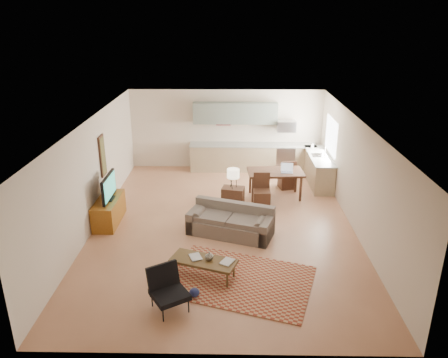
{
  "coord_description": "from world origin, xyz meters",
  "views": [
    {
      "loc": [
        0.19,
        -9.98,
        5.11
      ],
      "look_at": [
        0.0,
        0.3,
        1.15
      ],
      "focal_mm": 35.0,
      "sensor_mm": 36.0,
      "label": 1
    }
  ],
  "objects_px": {
    "tv_credenza": "(109,211)",
    "dining_table": "(275,184)",
    "armchair": "(170,291)",
    "coffee_table": "(204,268)",
    "sofa": "(230,221)",
    "console_table": "(233,199)"
  },
  "relations": [
    {
      "from": "console_table",
      "to": "dining_table",
      "type": "distance_m",
      "value": 1.57
    },
    {
      "from": "armchair",
      "to": "console_table",
      "type": "distance_m",
      "value": 4.42
    },
    {
      "from": "dining_table",
      "to": "console_table",
      "type": "bearing_deg",
      "value": -145.29
    },
    {
      "from": "sofa",
      "to": "armchair",
      "type": "distance_m",
      "value": 3.1
    },
    {
      "from": "coffee_table",
      "to": "sofa",
      "type": "bearing_deg",
      "value": 93.46
    },
    {
      "from": "armchair",
      "to": "tv_credenza",
      "type": "xyz_separation_m",
      "value": [
        -2.04,
        3.51,
        -0.08
      ]
    },
    {
      "from": "sofa",
      "to": "tv_credenza",
      "type": "height_order",
      "value": "sofa"
    },
    {
      "from": "sofa",
      "to": "console_table",
      "type": "bearing_deg",
      "value": 106.28
    },
    {
      "from": "coffee_table",
      "to": "armchair",
      "type": "relative_size",
      "value": 1.68
    },
    {
      "from": "armchair",
      "to": "dining_table",
      "type": "relative_size",
      "value": 0.5
    },
    {
      "from": "coffee_table",
      "to": "tv_credenza",
      "type": "xyz_separation_m",
      "value": [
        -2.59,
        2.45,
        0.12
      ]
    },
    {
      "from": "sofa",
      "to": "armchair",
      "type": "height_order",
      "value": "armchair"
    },
    {
      "from": "console_table",
      "to": "armchair",
      "type": "bearing_deg",
      "value": -94.18
    },
    {
      "from": "console_table",
      "to": "tv_credenza",
      "type": "bearing_deg",
      "value": -155.83
    },
    {
      "from": "dining_table",
      "to": "armchair",
      "type": "bearing_deg",
      "value": -118.28
    },
    {
      "from": "coffee_table",
      "to": "tv_credenza",
      "type": "bearing_deg",
      "value": 156.24
    },
    {
      "from": "tv_credenza",
      "to": "dining_table",
      "type": "height_order",
      "value": "dining_table"
    },
    {
      "from": "armchair",
      "to": "console_table",
      "type": "xyz_separation_m",
      "value": [
        1.15,
        4.27,
        -0.06
      ]
    },
    {
      "from": "tv_credenza",
      "to": "console_table",
      "type": "height_order",
      "value": "console_table"
    },
    {
      "from": "armchair",
      "to": "tv_credenza",
      "type": "bearing_deg",
      "value": 87.73
    },
    {
      "from": "tv_credenza",
      "to": "dining_table",
      "type": "distance_m",
      "value": 4.74
    },
    {
      "from": "coffee_table",
      "to": "console_table",
      "type": "xyz_separation_m",
      "value": [
        0.6,
        3.21,
        0.14
      ]
    }
  ]
}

